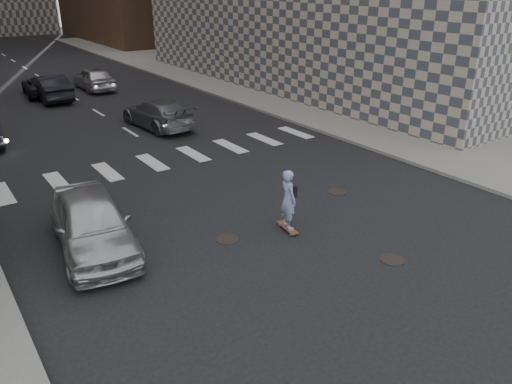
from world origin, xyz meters
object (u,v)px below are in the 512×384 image
Objects in this scene: traffic_car_c at (41,86)px; traffic_car_e at (50,88)px; traffic_car_d at (94,78)px; silver_sedan at (92,223)px; skateboarder at (288,199)px; traffic_car_b at (158,114)px.

traffic_car_e reaches higher than traffic_car_c.
traffic_car_d is at bearing -153.91° from traffic_car_e.
traffic_car_e is (4.10, 21.07, -0.03)m from silver_sedan.
skateboarder is 0.41× the size of silver_sedan.
silver_sedan is 1.01× the size of traffic_car_e.
traffic_car_d is at bearing -96.84° from traffic_car_b.
traffic_car_d is (2.13, 25.05, -0.25)m from skateboarder.
silver_sedan reaches higher than traffic_car_c.
traffic_car_d reaches higher than traffic_car_b.
traffic_car_e is (0.14, -2.00, 0.18)m from traffic_car_c.
traffic_car_b is 11.69m from traffic_car_d.
skateboarder is 5.86m from silver_sedan.
traffic_car_c is (-1.43, 25.37, -0.42)m from skateboarder.
traffic_car_b is 10.44m from traffic_car_e.
traffic_car_e is at bearing 86.86° from silver_sedan.
skateboarder reaches higher than silver_sedan.
skateboarder is 0.41× the size of traffic_car_e.
silver_sedan is 1.04× the size of traffic_car_d.
silver_sedan is at bearing 78.83° from traffic_car_e.
skateboarder reaches higher than traffic_car_c.
traffic_car_d is at bearing -179.55° from traffic_car_c.
traffic_car_c is (3.96, 23.07, -0.21)m from silver_sedan.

